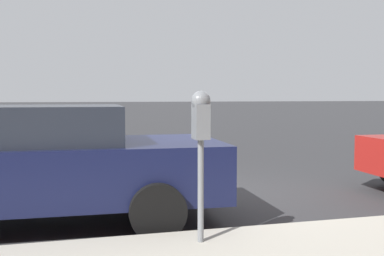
# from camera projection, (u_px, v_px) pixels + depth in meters

# --- Properties ---
(ground_plane) EXTENTS (220.00, 220.00, 0.00)m
(ground_plane) POSITION_uv_depth(u_px,v_px,m) (202.00, 196.00, 7.13)
(ground_plane) COLOR #333335
(parking_meter) EXTENTS (0.21, 0.19, 1.49)m
(parking_meter) POSITION_uv_depth(u_px,v_px,m) (201.00, 127.00, 4.36)
(parking_meter) COLOR gray
(parking_meter) RESTS_ON sidewalk
(car_navy) EXTENTS (2.11, 4.88, 1.47)m
(car_navy) POSITION_uv_depth(u_px,v_px,m) (21.00, 162.00, 5.45)
(car_navy) COLOR #14193D
(car_navy) RESTS_ON ground_plane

